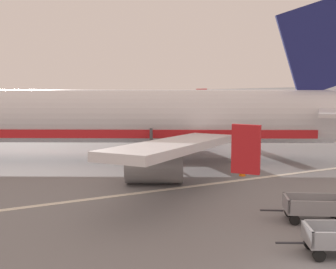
% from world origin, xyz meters
% --- Properties ---
extents(grass_strip, '(220.00, 28.00, 0.06)m').
position_xyz_m(grass_strip, '(0.00, 59.85, 0.03)').
color(grass_strip, '#477A38').
rests_on(grass_strip, ground).
extents(apron_stripe, '(120.00, 0.36, 0.01)m').
position_xyz_m(apron_stripe, '(0.00, 12.11, 0.01)').
color(apron_stripe, silver).
rests_on(apron_stripe, ground).
extents(airplane, '(35.07, 28.95, 11.34)m').
position_xyz_m(airplane, '(1.22, 20.36, 3.05)').
color(airplane, silver).
rests_on(airplane, ground).
extents(baggage_cart_fourth_in_row, '(3.45, 2.46, 1.07)m').
position_xyz_m(baggage_cart_fourth_in_row, '(3.30, 4.63, 0.60)').
color(baggage_cart_fourth_in_row, gray).
rests_on(baggage_cart_fourth_in_row, ground).
extents(traffic_cone_near_plane, '(0.43, 0.43, 0.56)m').
position_xyz_m(traffic_cone_near_plane, '(5.46, 13.01, 0.28)').
color(traffic_cone_near_plane, orange).
rests_on(traffic_cone_near_plane, ground).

